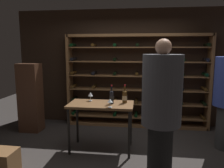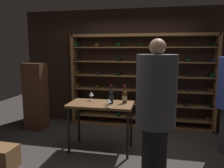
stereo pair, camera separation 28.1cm
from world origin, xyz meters
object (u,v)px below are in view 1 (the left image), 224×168
at_px(person_bystander_red_print, 161,107).
at_px(wine_bottle_red_label, 112,97).
at_px(display_cabinet, 31,98).
at_px(wine_glass_stemmed_right, 90,94).
at_px(tasting_table, 101,109).
at_px(wine_crate, 0,161).
at_px(wine_glass_stemmed_left, 110,101).
at_px(wine_bottle_green_slim, 125,96).
at_px(wine_rack, 137,82).

bearing_deg(person_bystander_red_print, wine_bottle_red_label, 102.48).
height_order(display_cabinet, wine_glass_stemmed_right, display_cabinet).
distance_m(person_bystander_red_print, wine_glass_stemmed_right, 1.58).
xyz_separation_m(tasting_table, wine_crate, (-1.34, -0.93, -0.58)).
height_order(wine_bottle_red_label, wine_glass_stemmed_left, wine_bottle_red_label).
xyz_separation_m(display_cabinet, wine_glass_stemmed_right, (1.48, -0.57, 0.23)).
bearing_deg(wine_bottle_red_label, wine_bottle_green_slim, 23.74).
height_order(wine_bottle_green_slim, wine_glass_stemmed_right, wine_bottle_green_slim).
height_order(wine_glass_stemmed_left, wine_glass_stemmed_right, wine_glass_stemmed_right).
height_order(person_bystander_red_print, display_cabinet, person_bystander_red_print).
bearing_deg(display_cabinet, wine_rack, 15.03).
height_order(wine_rack, display_cabinet, wine_rack).
relative_size(tasting_table, wine_glass_stemmed_right, 6.88).
distance_m(tasting_table, wine_glass_stemmed_right, 0.36).
distance_m(person_bystander_red_print, wine_bottle_green_slim, 1.13).
relative_size(wine_rack, wine_glass_stemmed_left, 23.12).
bearing_deg(wine_glass_stemmed_left, wine_rack, 76.03).
height_order(tasting_table, wine_glass_stemmed_left, wine_glass_stemmed_left).
distance_m(wine_rack, display_cabinet, 2.39).
xyz_separation_m(wine_rack, wine_glass_stemmed_left, (-0.40, -1.59, -0.09)).
xyz_separation_m(person_bystander_red_print, wine_bottle_red_label, (-0.76, 0.90, -0.08)).
xyz_separation_m(tasting_table, wine_glass_stemmed_left, (0.19, -0.24, 0.21)).
height_order(wine_crate, wine_glass_stemmed_left, wine_glass_stemmed_left).
relative_size(wine_bottle_red_label, wine_glass_stemmed_right, 2.02).
relative_size(wine_crate, display_cabinet, 0.32).
bearing_deg(tasting_table, wine_bottle_green_slim, 13.76).
distance_m(wine_rack, wine_glass_stemmed_right, 1.44).
bearing_deg(wine_glass_stemmed_right, display_cabinet, 158.77).
bearing_deg(wine_glass_stemmed_right, wine_bottle_green_slim, -6.21).
xyz_separation_m(tasting_table, display_cabinet, (-1.70, 0.74, -0.01)).
height_order(wine_crate, wine_bottle_red_label, wine_bottle_red_label).
relative_size(wine_bottle_green_slim, wine_glass_stemmed_left, 2.31).
xyz_separation_m(wine_bottle_green_slim, wine_glass_stemmed_right, (-0.63, 0.07, 0.00)).
xyz_separation_m(tasting_table, person_bystander_red_print, (0.95, -0.89, 0.30)).
xyz_separation_m(wine_rack, wine_bottle_red_label, (-0.41, -1.35, -0.08)).
height_order(wine_rack, wine_bottle_red_label, wine_rack).
bearing_deg(wine_crate, wine_bottle_green_slim, 30.51).
height_order(display_cabinet, wine_glass_stemmed_left, display_cabinet).
distance_m(display_cabinet, wine_glass_stemmed_left, 2.14).
relative_size(tasting_table, wine_bottle_red_label, 3.40).
bearing_deg(person_bystander_red_print, tasting_table, 108.78).
height_order(wine_rack, person_bystander_red_print, wine_rack).
xyz_separation_m(person_bystander_red_print, wine_glass_stemmed_right, (-1.17, 1.06, -0.08)).
relative_size(person_bystander_red_print, wine_bottle_green_slim, 5.90).
distance_m(wine_crate, wine_glass_stemmed_left, 1.86).
relative_size(tasting_table, wine_crate, 2.34).
bearing_deg(wine_crate, wine_bottle_red_label, 31.43).
xyz_separation_m(person_bystander_red_print, wine_crate, (-2.28, -0.03, -0.88)).
bearing_deg(wine_glass_stemmed_right, wine_bottle_red_label, -22.00).
bearing_deg(display_cabinet, wine_bottle_red_label, -21.40).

